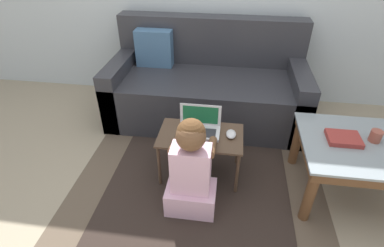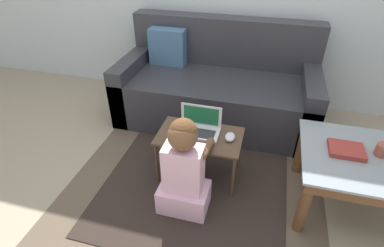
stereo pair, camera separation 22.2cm
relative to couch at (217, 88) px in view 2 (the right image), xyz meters
The scene contains 10 objects.
ground_plane 1.15m from the couch, 94.82° to the right, with size 16.00×16.00×0.00m, color gray.
area_rug 1.13m from the couch, 87.37° to the right, with size 1.90×1.73×0.01m.
couch is the anchor object (origin of this frame).
coffee_table 1.51m from the couch, 38.94° to the right, with size 0.85×0.69×0.46m.
laptop_desk 0.91m from the couch, 86.86° to the right, with size 0.62×0.37×0.39m.
laptop 0.87m from the couch, 87.74° to the right, with size 0.31×0.18×0.19m.
computer_mouse 0.94m from the couch, 73.07° to the right, with size 0.07×0.11×0.04m.
person_seated 1.25m from the couch, 88.67° to the right, with size 0.34×0.41×0.74m.
cup_on_table 1.54m from the couch, 36.38° to the right, with size 0.08×0.08×0.08m.
book_on_table 1.39m from the couch, 42.21° to the right, with size 0.22×0.17×0.03m.
Camera 2 is at (0.55, -1.52, 1.69)m, focal length 28.00 mm.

